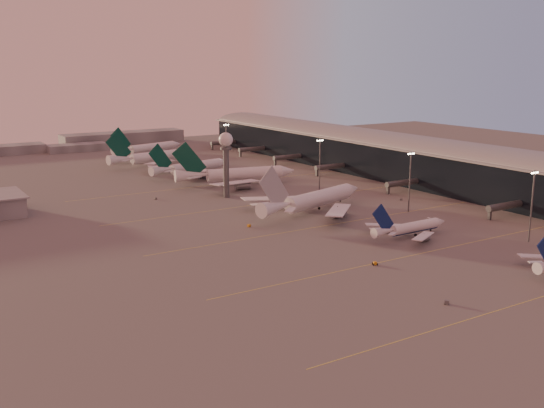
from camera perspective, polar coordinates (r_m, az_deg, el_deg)
ground at (r=192.93m, az=11.73°, el=-5.90°), size 700.00×700.00×0.00m
taxiway_markings at (r=252.18m, az=7.88°, el=-1.34°), size 180.00×185.25×0.02m
terminal at (r=341.01m, az=12.16°, el=3.95°), size 57.00×362.00×23.04m
radar_tower at (r=286.69m, az=-4.15°, el=4.70°), size 6.40×6.40×31.10m
mast_a at (r=232.39m, az=22.28°, el=0.09°), size 3.60×0.56×25.00m
mast_b at (r=265.13m, az=12.26°, el=2.21°), size 3.60×0.56×25.00m
mast_c at (r=303.20m, az=4.31°, el=3.75°), size 3.60×0.56×25.00m
mast_d at (r=377.68m, az=-4.11°, el=5.52°), size 3.60×0.56×25.00m
distant_horizon at (r=477.63m, az=-16.12°, el=5.36°), size 165.00×37.50×9.00m
narrowbody_mid at (r=229.07m, az=12.27°, el=-2.23°), size 35.22×28.13×13.77m
widebody_white at (r=260.59m, az=3.75°, el=0.10°), size 62.82×49.62×22.73m
greentail_a at (r=318.22m, az=-3.17°, el=2.42°), size 62.11×49.64×22.86m
greentail_b at (r=347.58m, az=-7.20°, el=3.11°), size 52.75×42.12×19.47m
greentail_c at (r=385.03m, az=-10.61°, el=3.98°), size 58.96×47.20×21.60m
greentail_d at (r=428.10m, az=-11.02°, el=4.79°), size 54.23×43.20×20.18m
gsv_truck_a at (r=170.16m, az=15.44°, el=-8.24°), size 5.82×4.92×2.29m
gsv_tug_mid at (r=196.59m, az=9.21°, el=-5.29°), size 3.82×3.13×0.94m
gsv_truck_b at (r=254.95m, az=13.93°, el=-1.18°), size 5.99×3.20×2.30m
gsv_truck_c at (r=238.13m, az=-2.01°, el=-1.81°), size 5.45×3.18×2.08m
gsv_catering_b at (r=288.60m, az=11.52°, el=0.67°), size 4.88×3.53×3.66m
gsv_tug_far at (r=268.33m, az=-0.68°, el=-0.26°), size 2.87×3.84×0.98m
gsv_truck_d at (r=290.09m, az=-10.39°, el=0.62°), size 2.51×5.24×2.03m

